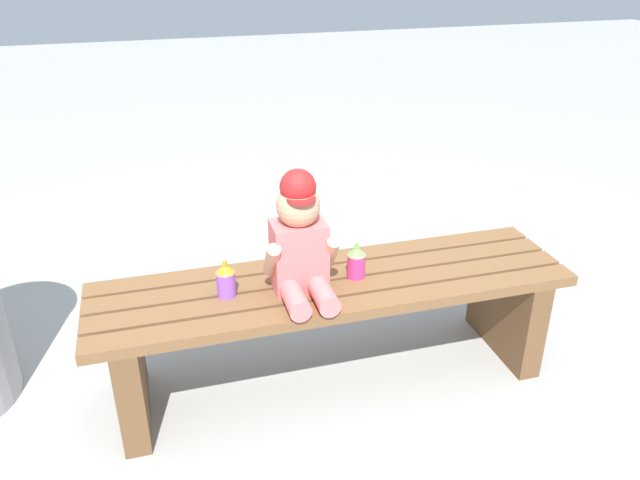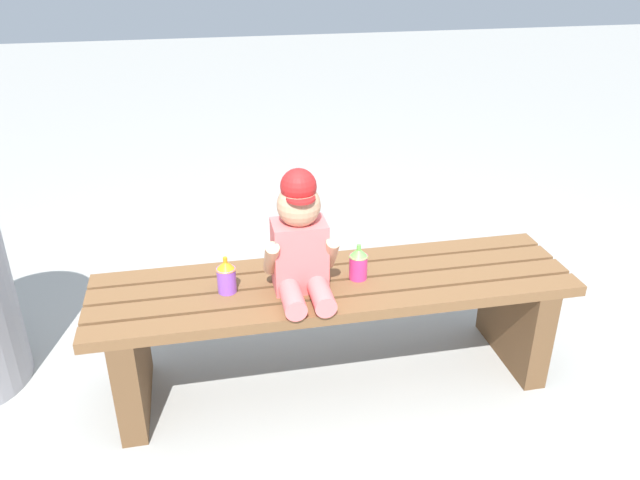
# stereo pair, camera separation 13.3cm
# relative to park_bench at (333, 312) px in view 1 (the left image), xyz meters

# --- Properties ---
(ground_plane) EXTENTS (16.00, 16.00, 0.00)m
(ground_plane) POSITION_rel_park_bench_xyz_m (0.00, -0.00, -0.28)
(ground_plane) COLOR #999993
(park_bench) EXTENTS (1.60, 0.41, 0.40)m
(park_bench) POSITION_rel_park_bench_xyz_m (0.00, 0.00, 0.00)
(park_bench) COLOR brown
(park_bench) RESTS_ON ground_plane
(child_figure) EXTENTS (0.23, 0.27, 0.40)m
(child_figure) POSITION_rel_park_bench_xyz_m (-0.12, -0.03, 0.30)
(child_figure) COLOR #E56666
(child_figure) RESTS_ON park_bench
(sippy_cup_left) EXTENTS (0.06, 0.06, 0.12)m
(sippy_cup_left) POSITION_rel_park_bench_xyz_m (-0.35, 0.00, 0.18)
(sippy_cup_left) COLOR #8C4CCC
(sippy_cup_left) RESTS_ON park_bench
(sippy_cup_right) EXTENTS (0.06, 0.06, 0.12)m
(sippy_cup_right) POSITION_rel_park_bench_xyz_m (0.08, 0.00, 0.18)
(sippy_cup_right) COLOR #E5337F
(sippy_cup_right) RESTS_ON park_bench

